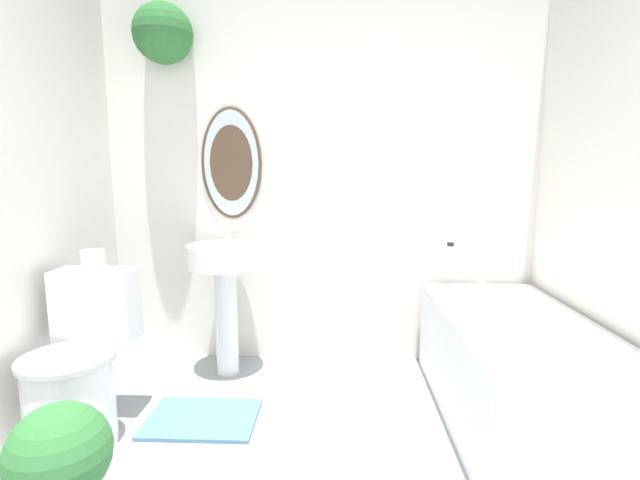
{
  "coord_description": "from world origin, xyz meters",
  "views": [
    {
      "loc": [
        0.11,
        -0.48,
        1.27
      ],
      "look_at": [
        0.03,
        1.56,
        0.96
      ],
      "focal_mm": 26.0,
      "sensor_mm": 36.0,
      "label": 1
    }
  ],
  "objects_px": {
    "bathtub": "(515,367)",
    "toilet_paper_roll": "(93,260)",
    "toilet": "(78,371)",
    "potted_plant": "(60,461)",
    "shampoo_bottle": "(450,259)",
    "pedestal_sink": "(225,276)"
  },
  "relations": [
    {
      "from": "pedestal_sink",
      "to": "shampoo_bottle",
      "type": "xyz_separation_m",
      "value": [
        1.39,
        0.15,
        0.09
      ]
    },
    {
      "from": "bathtub",
      "to": "toilet",
      "type": "bearing_deg",
      "value": -173.51
    },
    {
      "from": "toilet",
      "to": "shampoo_bottle",
      "type": "relative_size",
      "value": 3.86
    },
    {
      "from": "pedestal_sink",
      "to": "bathtub",
      "type": "bearing_deg",
      "value": -17.09
    },
    {
      "from": "pedestal_sink",
      "to": "toilet_paper_roll",
      "type": "bearing_deg",
      "value": -135.22
    },
    {
      "from": "potted_plant",
      "to": "pedestal_sink",
      "type": "bearing_deg",
      "value": 78.62
    },
    {
      "from": "toilet",
      "to": "potted_plant",
      "type": "height_order",
      "value": "toilet"
    },
    {
      "from": "pedestal_sink",
      "to": "potted_plant",
      "type": "bearing_deg",
      "value": -101.38
    },
    {
      "from": "bathtub",
      "to": "toilet_paper_roll",
      "type": "relative_size",
      "value": 12.77
    },
    {
      "from": "pedestal_sink",
      "to": "shampoo_bottle",
      "type": "bearing_deg",
      "value": 6.26
    },
    {
      "from": "shampoo_bottle",
      "to": "pedestal_sink",
      "type": "bearing_deg",
      "value": -173.74
    },
    {
      "from": "pedestal_sink",
      "to": "bathtub",
      "type": "height_order",
      "value": "pedestal_sink"
    },
    {
      "from": "pedestal_sink",
      "to": "potted_plant",
      "type": "xyz_separation_m",
      "value": [
        -0.26,
        -1.32,
        -0.35
      ]
    },
    {
      "from": "toilet",
      "to": "toilet_paper_roll",
      "type": "distance_m",
      "value": 0.53
    },
    {
      "from": "bathtub",
      "to": "shampoo_bottle",
      "type": "bearing_deg",
      "value": 106.59
    },
    {
      "from": "potted_plant",
      "to": "shampoo_bottle",
      "type": "bearing_deg",
      "value": 41.53
    },
    {
      "from": "toilet",
      "to": "shampoo_bottle",
      "type": "height_order",
      "value": "shampoo_bottle"
    },
    {
      "from": "toilet_paper_roll",
      "to": "potted_plant",
      "type": "bearing_deg",
      "value": -71.48
    },
    {
      "from": "shampoo_bottle",
      "to": "toilet_paper_roll",
      "type": "height_order",
      "value": "toilet_paper_roll"
    },
    {
      "from": "potted_plant",
      "to": "toilet_paper_roll",
      "type": "xyz_separation_m",
      "value": [
        -0.26,
        0.79,
        0.55
      ]
    },
    {
      "from": "toilet",
      "to": "pedestal_sink",
      "type": "height_order",
      "value": "pedestal_sink"
    },
    {
      "from": "toilet",
      "to": "shampoo_bottle",
      "type": "bearing_deg",
      "value": 24.6
    }
  ]
}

